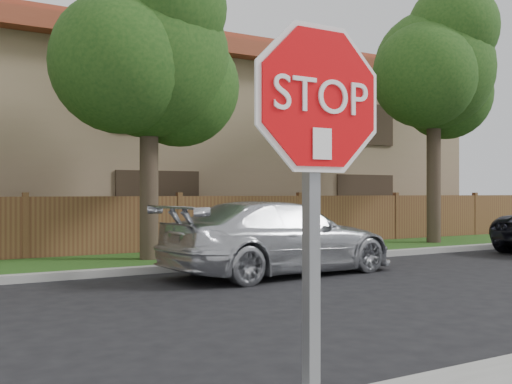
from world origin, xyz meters
TOP-DOWN VIEW (x-y plane):
  - far_curb at (0.00, 8.15)m, footprint 70.00×0.30m
  - grass_strip at (0.00, 9.80)m, footprint 70.00×3.00m
  - fence at (0.00, 11.40)m, footprint 70.00×0.12m
  - tree_mid at (2.52, 9.57)m, footprint 4.80×3.90m
  - tree_right at (12.02, 9.57)m, footprint 4.80×3.90m
  - stop_sign at (-0.77, -1.48)m, footprint 1.01×0.13m
  - sedan_right at (4.23, 6.62)m, footprint 5.41×2.63m

SIDE VIEW (x-z plane):
  - grass_strip at x=0.00m, z-range 0.00..0.12m
  - far_curb at x=0.00m, z-range 0.00..0.15m
  - sedan_right at x=4.23m, z-range 0.00..1.52m
  - fence at x=0.00m, z-range 0.00..1.60m
  - stop_sign at x=-0.77m, z-range 0.55..3.11m
  - tree_mid at x=2.52m, z-range 1.20..8.55m
  - tree_right at x=12.02m, z-range 1.47..9.67m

